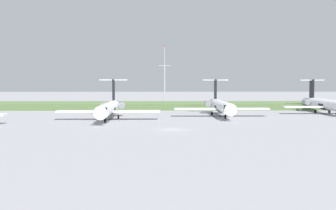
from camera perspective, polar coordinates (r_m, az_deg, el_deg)
ground_plane at (r=109.67m, az=-0.05°, el=-1.43°), size 500.00×500.00×0.00m
grass_berm at (r=140.82m, az=-0.31°, el=-0.06°), size 320.00×20.00×1.87m
regional_jet_third at (r=102.43m, az=-7.40°, el=-0.35°), size 22.81×31.00×9.00m
regional_jet_fourth at (r=111.44m, az=6.62°, el=-0.08°), size 22.81×31.00×9.00m
regional_jet_fifth at (r=126.08m, az=19.11°, el=0.14°), size 22.81×31.00×9.00m
antenna_mast at (r=165.46m, az=-0.44°, el=3.19°), size 4.40×0.50×21.64m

